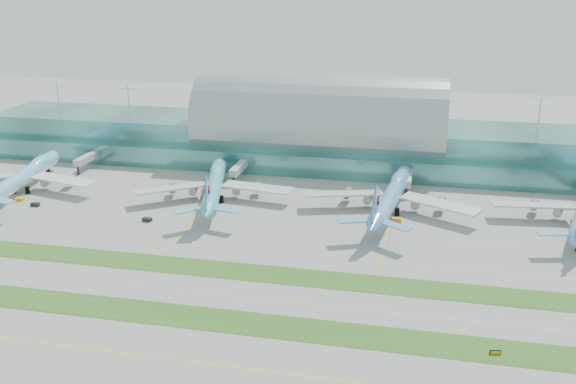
% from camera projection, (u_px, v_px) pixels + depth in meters
% --- Properties ---
extents(ground, '(700.00, 700.00, 0.00)m').
position_uv_depth(ground, '(251.00, 275.00, 197.65)').
color(ground, gray).
rests_on(ground, ground).
extents(terminal, '(340.00, 69.10, 36.00)m').
position_uv_depth(terminal, '(320.00, 134.00, 312.36)').
color(terminal, '#3D7A75').
rests_on(terminal, ground).
extents(grass_strip_near, '(420.00, 12.00, 0.08)m').
position_uv_depth(grass_strip_near, '(223.00, 321.00, 171.71)').
color(grass_strip_near, '#2D591E').
rests_on(grass_strip_near, ground).
extents(grass_strip_far, '(420.00, 12.00, 0.08)m').
position_uv_depth(grass_strip_far, '(252.00, 272.00, 199.49)').
color(grass_strip_far, '#2D591E').
rests_on(grass_strip_far, ground).
extents(taxiline_a, '(420.00, 0.35, 0.01)m').
position_uv_depth(taxiline_a, '(197.00, 362.00, 153.20)').
color(taxiline_a, yellow).
rests_on(taxiline_a, ground).
extents(taxiline_b, '(420.00, 0.35, 0.01)m').
position_uv_depth(taxiline_b, '(238.00, 296.00, 184.68)').
color(taxiline_b, yellow).
rests_on(taxiline_b, ground).
extents(taxiline_c, '(420.00, 0.35, 0.01)m').
position_uv_depth(taxiline_c, '(265.00, 252.00, 214.32)').
color(taxiline_c, yellow).
rests_on(taxiline_c, ground).
extents(taxiline_d, '(420.00, 0.35, 0.01)m').
position_uv_depth(taxiline_d, '(279.00, 228.00, 234.69)').
color(taxiline_d, yellow).
rests_on(taxiline_d, ground).
extents(airliner_a, '(67.23, 77.04, 21.25)m').
position_uv_depth(airliner_a, '(24.00, 176.00, 273.97)').
color(airliner_a, '#6EBAF2').
rests_on(airliner_a, ground).
extents(airliner_b, '(63.97, 73.83, 20.59)m').
position_uv_depth(airliner_b, '(214.00, 185.00, 262.98)').
color(airliner_b, '#59B7C5').
rests_on(airliner_b, ground).
extents(airliner_c, '(68.91, 78.68, 21.65)m').
position_uv_depth(airliner_c, '(392.00, 195.00, 249.69)').
color(airliner_c, '#5F9AD1').
rests_on(airliner_c, ground).
extents(gse_a, '(3.61, 1.58, 1.28)m').
position_uv_depth(gse_a, '(20.00, 199.00, 262.88)').
color(gse_a, gold).
rests_on(gse_a, ground).
extents(gse_b, '(3.58, 1.95, 1.46)m').
position_uv_depth(gse_b, '(35.00, 204.00, 256.76)').
color(gse_b, black).
rests_on(gse_b, ground).
extents(gse_c, '(3.72, 2.58, 1.38)m').
position_uv_depth(gse_c, '(147.00, 219.00, 241.05)').
color(gse_c, black).
rests_on(gse_c, ground).
extents(gse_d, '(3.92, 2.33, 1.42)m').
position_uv_depth(gse_d, '(210.00, 210.00, 250.39)').
color(gse_d, black).
rests_on(gse_d, ground).
extents(gse_e, '(3.68, 2.53, 1.63)m').
position_uv_depth(gse_e, '(397.00, 220.00, 240.23)').
color(gse_e, orange).
rests_on(gse_e, ground).
extents(gse_f, '(3.44, 2.01, 1.38)m').
position_uv_depth(gse_f, '(390.00, 222.00, 238.76)').
color(gse_f, black).
rests_on(gse_f, ground).
extents(taxiway_sign_east, '(2.84, 0.79, 1.20)m').
position_uv_depth(taxiway_sign_east, '(495.00, 352.00, 156.25)').
color(taxiway_sign_east, black).
rests_on(taxiway_sign_east, ground).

